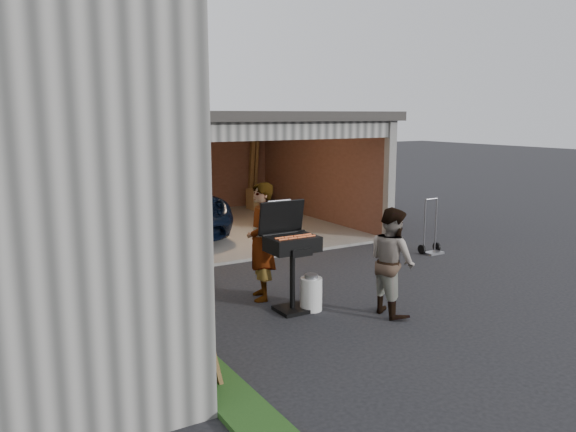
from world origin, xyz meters
name	(u,v)px	position (x,y,z in m)	size (l,w,h in m)	color
ground	(339,320)	(0.00, 0.00, 0.00)	(80.00, 80.00, 0.00)	black
groundcover_strip	(220,387)	(-2.25, -1.00, 0.03)	(0.50, 8.00, 0.06)	#193814
garage	(203,155)	(0.76, 6.79, 1.87)	(6.80, 6.30, 2.90)	#605E59
minivan	(155,205)	(-0.44, 6.90, 0.71)	(2.34, 5.07, 1.41)	black
woman	(261,242)	(-0.50, 1.39, 0.91)	(0.66, 0.44, 1.82)	#A8C0D3
man	(392,261)	(0.80, -0.14, 0.78)	(0.76, 0.59, 1.55)	#50381F
bbq_grill	(291,248)	(-0.38, 0.69, 0.95)	(0.72, 0.63, 1.60)	black
propane_tank	(311,294)	(-0.11, 0.56, 0.24)	(0.33, 0.33, 0.49)	silver
plywood_panel	(195,329)	(-2.34, -0.54, 0.53)	(0.05, 0.96, 1.07)	#54381C
hand_truck	(431,243)	(3.90, 2.18, 0.22)	(0.48, 0.35, 1.16)	gray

